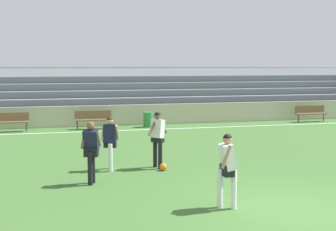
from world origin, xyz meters
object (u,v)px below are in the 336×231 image
Objects in this scene: bleacher_stand at (152,96)px; trash_bin at (148,120)px; player_white_dropping_back at (158,135)px; player_dark_on_ball at (110,139)px; player_white_pressing_high at (227,164)px; player_dark_overlapping at (91,147)px; bench_far_left at (310,112)px; bench_near_bin at (9,120)px; soccer_ball at (163,167)px; bench_centre_sideline at (93,118)px.

bleacher_stand is 4.07m from trash_bin.
player_white_dropping_back is 1.44m from player_dark_on_ball.
player_white_pressing_high is 0.99× the size of player_dark_overlapping.
bench_far_left is 1.08× the size of player_dark_overlapping.
bleacher_stand is 16.71× the size of player_white_pressing_high.
player_white_pressing_high is at bearing -96.59° from bleacher_stand.
bleacher_stand is at bearing 154.75° from bench_far_left.
soccer_ball is at bearing -61.41° from bench_near_bin.
player_white_dropping_back is 1.00m from soccer_ball.
bench_far_left reaches higher than trash_bin.
player_white_dropping_back is (5.13, -9.18, 0.49)m from bench_near_bin.
player_dark_on_ball reaches higher than trash_bin.
player_dark_overlapping reaches higher than bench_centre_sideline.
bench_centre_sideline is 10.67m from player_dark_overlapping.
bleacher_stand is 13.30m from player_white_dropping_back.
bench_far_left is 1.04× the size of player_white_dropping_back.
player_white_pressing_high is 7.54× the size of soccer_ball.
bleacher_stand is 13.59m from player_dark_on_ball.
bench_far_left is 1.11× the size of player_dark_on_ball.
player_dark_on_ball is 0.97× the size of player_white_pressing_high.
player_white_dropping_back is at bearing 98.17° from player_white_pressing_high.
player_dark_overlapping is at bearing -108.07° from bleacher_stand.
bench_near_bin is at bearing 180.00° from bench_far_left.
player_white_pressing_high reaches higher than bench_centre_sideline.
player_dark_on_ball is (-1.44, 0.07, -0.08)m from player_white_dropping_back.
soccer_ball is at bearing -138.19° from bench_far_left.
player_dark_overlapping is (-0.92, -10.62, 0.45)m from bench_centre_sideline.
bench_centre_sideline is 9.28m from player_white_dropping_back.
bench_far_left is at bearing -25.25° from bleacher_stand.
soccer_ball is at bearing 25.50° from player_dark_overlapping.
player_white_dropping_back is 4.27m from player_white_pressing_high.
bench_far_left is 2.36× the size of trash_bin.
bench_centre_sideline is (3.93, 0.00, 0.00)m from bench_near_bin.
bleacher_stand reaches higher than bench_far_left.
bench_centre_sideline is 1.11× the size of player_dark_on_ball.
player_dark_on_ball is (-0.24, -9.11, 0.41)m from bench_centre_sideline.
bench_near_bin reaches higher than trash_bin.
player_white_dropping_back is at bearing -2.95° from player_dark_on_ball.
bench_far_left is at bearing 36.71° from player_dark_on_ball.
bleacher_stand is 15.23m from player_dark_overlapping.
bench_near_bin is (-7.74, -3.85, -0.78)m from bleacher_stand.
player_dark_on_ball is (-3.01, -9.14, 0.57)m from trash_bin.
trash_bin is 0.46× the size of player_white_pressing_high.
bench_centre_sideline is at bearing -134.60° from bleacher_stand.
player_white_dropping_back reaches higher than trash_bin.
bench_far_left is at bearing 0.00° from bench_near_bin.
player_white_dropping_back is 7.84× the size of soccer_ball.
player_dark_overlapping is (-3.69, -10.65, 0.61)m from trash_bin.
player_dark_on_ball is (-12.22, -9.11, 0.41)m from bench_far_left.
bench_centre_sideline reaches higher than trash_bin.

